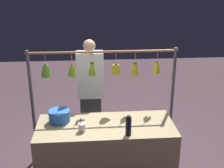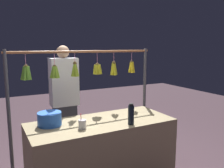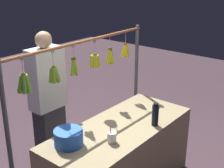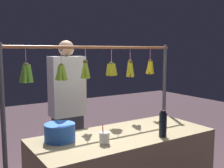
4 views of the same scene
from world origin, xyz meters
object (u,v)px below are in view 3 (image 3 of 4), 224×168
at_px(water_bottle, 155,115).
at_px(blue_bucket, 69,138).
at_px(drink_cup, 112,137).
at_px(vendor_person, 48,105).

height_order(water_bottle, blue_bucket, water_bottle).
xyz_separation_m(drink_cup, vendor_person, (-0.12, -1.07, -0.00)).
height_order(water_bottle, vendor_person, vendor_person).
height_order(drink_cup, vendor_person, vendor_person).
bearing_deg(water_bottle, drink_cup, -13.38).
height_order(blue_bucket, vendor_person, vendor_person).
distance_m(water_bottle, blue_bucket, 0.95).
distance_m(water_bottle, drink_cup, 0.58).
height_order(blue_bucket, drink_cup, drink_cup).
xyz_separation_m(water_bottle, vendor_person, (0.44, -1.20, -0.07)).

